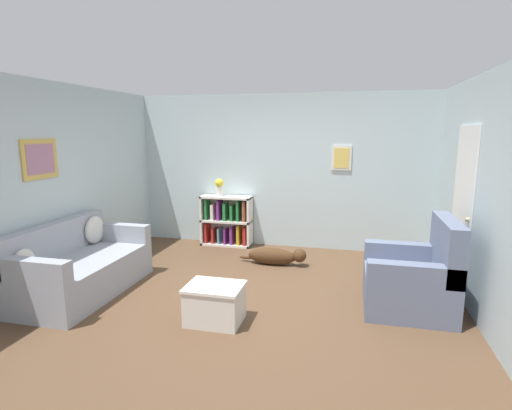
{
  "coord_description": "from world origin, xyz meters",
  "views": [
    {
      "loc": [
        1.18,
        -4.47,
        1.98
      ],
      "look_at": [
        0.0,
        0.4,
        1.05
      ],
      "focal_mm": 28.0,
      "sensor_mm": 36.0,
      "label": 1
    }
  ],
  "objects_px": {
    "couch": "(80,268)",
    "vase": "(219,186)",
    "bookshelf": "(227,221)",
    "coffee_table": "(215,302)",
    "recliner_chair": "(414,279)",
    "dog": "(276,256)"
  },
  "relations": [
    {
      "from": "couch",
      "to": "vase",
      "type": "relative_size",
      "value": 5.94
    },
    {
      "from": "coffee_table",
      "to": "vase",
      "type": "bearing_deg",
      "value": 107.61
    },
    {
      "from": "bookshelf",
      "to": "vase",
      "type": "relative_size",
      "value": 2.96
    },
    {
      "from": "bookshelf",
      "to": "dog",
      "type": "bearing_deg",
      "value": -39.58
    },
    {
      "from": "bookshelf",
      "to": "dog",
      "type": "xyz_separation_m",
      "value": [
        1.04,
        -0.86,
        -0.29
      ]
    },
    {
      "from": "recliner_chair",
      "to": "dog",
      "type": "bearing_deg",
      "value": 147.95
    },
    {
      "from": "bookshelf",
      "to": "dog",
      "type": "distance_m",
      "value": 1.38
    },
    {
      "from": "couch",
      "to": "vase",
      "type": "xyz_separation_m",
      "value": [
        1.0,
        2.43,
        0.72
      ]
    },
    {
      "from": "bookshelf",
      "to": "recliner_chair",
      "type": "xyz_separation_m",
      "value": [
        2.82,
        -1.98,
        -0.07
      ]
    },
    {
      "from": "coffee_table",
      "to": "couch",
      "type": "bearing_deg",
      "value": 169.23
    },
    {
      "from": "bookshelf",
      "to": "coffee_table",
      "type": "bearing_deg",
      "value": -74.96
    },
    {
      "from": "couch",
      "to": "coffee_table",
      "type": "height_order",
      "value": "couch"
    },
    {
      "from": "coffee_table",
      "to": "dog",
      "type": "bearing_deg",
      "value": 81.77
    },
    {
      "from": "bookshelf",
      "to": "coffee_table",
      "type": "height_order",
      "value": "bookshelf"
    },
    {
      "from": "couch",
      "to": "vase",
      "type": "height_order",
      "value": "vase"
    },
    {
      "from": "coffee_table",
      "to": "dog",
      "type": "distance_m",
      "value": 1.97
    },
    {
      "from": "coffee_table",
      "to": "dog",
      "type": "relative_size",
      "value": 0.57
    },
    {
      "from": "coffee_table",
      "to": "recliner_chair",
      "type": "bearing_deg",
      "value": 21.89
    },
    {
      "from": "vase",
      "to": "bookshelf",
      "type": "bearing_deg",
      "value": 6.82
    },
    {
      "from": "couch",
      "to": "dog",
      "type": "height_order",
      "value": "couch"
    },
    {
      "from": "dog",
      "to": "coffee_table",
      "type": "bearing_deg",
      "value": -98.23
    },
    {
      "from": "couch",
      "to": "coffee_table",
      "type": "distance_m",
      "value": 1.93
    }
  ]
}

